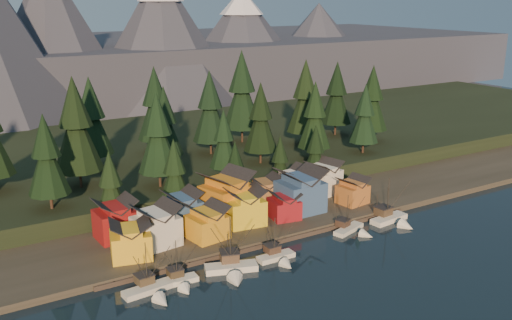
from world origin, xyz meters
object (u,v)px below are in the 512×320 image
boat_6 (393,214)px  house_back_0 (115,218)px  boat_5 (353,225)px  house_front_1 (156,224)px  boat_0 (151,285)px  boat_3 (278,252)px  boat_1 (179,276)px  house_front_0 (131,238)px  boat_2 (232,262)px  house_back_1 (182,208)px

boat_6 → house_back_0: boat_6 is taller
boat_5 → house_front_1: (-43.66, 14.39, 4.58)m
boat_6 → house_back_0: (-62.52, 23.06, 3.97)m
boat_0 → boat_3: 28.20m
boat_3 → house_back_0: (-26.65, 26.02, 4.39)m
boat_0 → boat_5: boat_0 is taller
boat_6 → house_front_1: bearing=159.3°
boat_1 → boat_5: boat_5 is taller
boat_0 → house_front_0: bearing=80.3°
boat_0 → house_front_1: house_front_1 is taller
boat_1 → boat_2: bearing=-2.3°
house_front_1 → house_back_1: bearing=28.6°
boat_1 → house_front_1: size_ratio=0.99×
boat_1 → house_front_1: house_front_1 is taller
boat_3 → house_front_0: size_ratio=1.06×
boat_5 → house_back_0: 55.10m
house_front_0 → house_front_1: house_front_1 is taller
house_front_0 → boat_6: bearing=3.2°
boat_0 → boat_1: boat_0 is taller
house_back_0 → house_back_1: size_ratio=1.05×
house_front_0 → house_back_0: 11.36m
house_front_0 → house_back_1: size_ratio=1.10×
boat_0 → boat_2: (17.06, -0.44, 0.45)m
boat_0 → house_front_0: boat_0 is taller
boat_2 → boat_3: bearing=18.6°
boat_2 → house_front_0: size_ratio=1.32×
boat_1 → house_front_0: size_ratio=1.02×
house_back_1 → boat_0: bearing=-128.3°
boat_1 → house_front_0: 15.02m
boat_3 → house_back_0: bearing=136.4°
boat_1 → house_front_1: bearing=85.5°
house_back_0 → house_back_1: bearing=-8.3°
boat_6 → house_front_0: 64.15m
boat_1 → house_back_0: size_ratio=1.07×
boat_5 → boat_6: 12.49m
boat_3 → house_front_1: size_ratio=1.03×
house_front_0 → house_back_0: house_back_0 is taller
boat_6 → house_front_1: boat_6 is taller
boat_2 → house_front_1: bearing=136.1°
boat_6 → house_back_1: 51.79m
boat_6 → house_front_0: (-62.98, 11.73, 3.36)m
boat_2 → boat_5: size_ratio=1.26×
house_front_0 → boat_5: bearing=1.3°
boat_1 → boat_3: size_ratio=0.96×
boat_1 → house_back_0: (-4.36, 25.04, 4.45)m
boat_6 → house_back_1: size_ratio=1.42×
boat_2 → boat_3: 11.15m
boat_5 → house_back_0: (-50.06, 22.56, 4.58)m
boat_3 → house_front_0: bearing=152.3°
boat_3 → boat_6: (35.87, 2.96, 0.42)m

